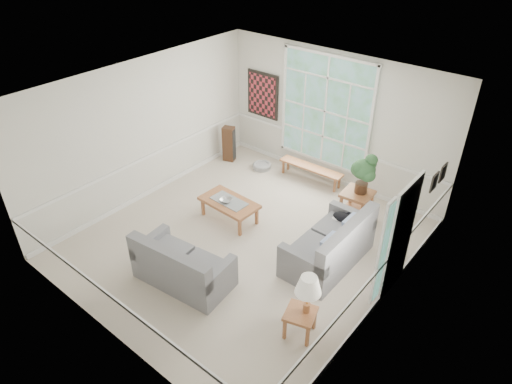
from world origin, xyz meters
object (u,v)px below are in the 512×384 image
loveseat_right (329,240)px  loveseat_front (183,260)px  coffee_table (229,210)px  end_table (356,204)px  side_table (300,323)px

loveseat_right → loveseat_front: size_ratio=1.09×
coffee_table → end_table: (1.94, 1.73, 0.07)m
end_table → side_table: 3.34m
loveseat_right → loveseat_front: bearing=-129.4°
loveseat_front → coffee_table: loveseat_front is taller
loveseat_front → coffee_table: (-0.60, 1.81, -0.22)m
loveseat_right → coffee_table: size_ratio=1.51×
loveseat_right → end_table: size_ratio=3.10×
loveseat_right → end_table: (-0.29, 1.56, -0.20)m
end_table → coffee_table: bearing=-138.3°
loveseat_right → coffee_table: (-2.23, -0.16, -0.27)m
end_table → side_table: size_ratio=1.29×
loveseat_front → end_table: 3.79m
coffee_table → end_table: size_ratio=2.05×
end_table → side_table: end_table is taller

